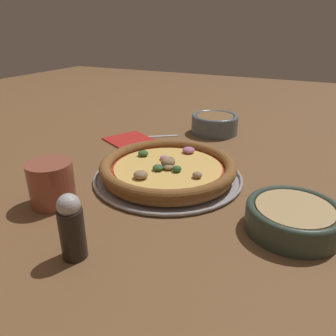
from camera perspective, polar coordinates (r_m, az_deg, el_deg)
The scene contains 9 objects.
ground_plane at distance 0.71m, azimuth -0.00°, elevation -1.82°, with size 3.00×3.00×0.00m, color brown.
pizza_tray at distance 0.71m, azimuth -0.00°, elevation -1.50°, with size 0.32×0.32×0.01m.
pizza at distance 0.70m, azimuth -0.01°, elevation 0.07°, with size 0.29×0.29×0.04m.
bowl_near at distance 0.56m, azimuth 20.98°, elevation -7.91°, with size 0.15×0.15×0.05m.
bowl_far at distance 1.01m, azimuth 8.13°, elevation 7.77°, with size 0.14×0.14×0.06m.
drinking_cup at distance 0.63m, azimuth -19.62°, elevation -2.54°, with size 0.08×0.08×0.08m.
napkin at distance 0.93m, azimuth -6.31°, elevation 4.78°, with size 0.18×0.17×0.01m.
fork at distance 0.97m, azimuth -4.12°, elevation 5.45°, with size 0.15×0.11×0.00m.
pepper_shaker at distance 0.48m, azimuth -16.46°, elevation -9.78°, with size 0.04×0.04×0.10m.
Camera 1 is at (0.28, -0.57, 0.31)m, focal length 35.00 mm.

